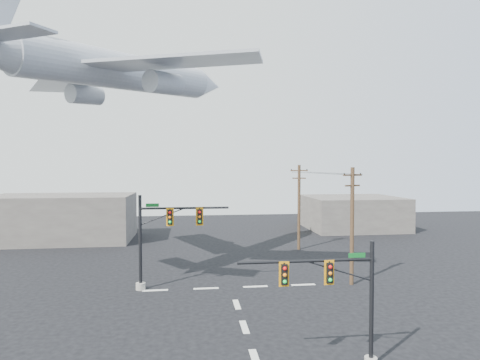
{
  "coord_description": "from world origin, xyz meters",
  "views": [
    {
      "loc": [
        -3.26,
        -19.82,
        9.81
      ],
      "look_at": [
        -0.14,
        5.0,
        8.93
      ],
      "focal_mm": 30.0,
      "sensor_mm": 36.0,
      "label": 1
    }
  ],
  "objects": [
    {
      "name": "building_right",
      "position": [
        22.0,
        40.0,
        2.5
      ],
      "size": [
        14.0,
        12.0,
        5.0
      ],
      "primitive_type": "cube",
      "color": "#67615A",
      "rests_on": "ground"
    },
    {
      "name": "signal_mast_far",
      "position": [
        -5.64,
        12.32,
        4.04
      ],
      "size": [
        7.39,
        0.83,
        7.52
      ],
      "color": "gray",
      "rests_on": "ground"
    },
    {
      "name": "building_left",
      "position": [
        -20.0,
        35.0,
        3.0
      ],
      "size": [
        18.0,
        10.0,
        6.0
      ],
      "primitive_type": "cube",
      "color": "#67615A",
      "rests_on": "ground"
    },
    {
      "name": "utility_pole_b",
      "position": [
        9.43,
        25.74,
        5.2
      ],
      "size": [
        1.99,
        0.57,
        9.95
      ],
      "rotation": [
        0.0,
        0.0,
        -0.22
      ],
      "color": "#4E3721",
      "rests_on": "ground"
    },
    {
      "name": "utility_pole_a",
      "position": [
        10.0,
        11.61,
        5.08
      ],
      "size": [
        1.87,
        0.77,
        9.71
      ],
      "rotation": [
        0.0,
        0.0,
        0.34
      ],
      "color": "#4E3721",
      "rests_on": "ground"
    },
    {
      "name": "power_lines",
      "position": [
        9.71,
        18.67,
        9.11
      ],
      "size": [
        2.35,
        14.14,
        0.03
      ],
      "color": "black"
    },
    {
      "name": "signal_mast_near",
      "position": [
        4.03,
        -1.52,
        3.36
      ],
      "size": [
        6.9,
        0.68,
        6.17
      ],
      "color": "gray",
      "rests_on": "ground"
    },
    {
      "name": "lane_markings",
      "position": [
        0.0,
        5.33,
        0.01
      ],
      "size": [
        14.0,
        21.2,
        0.01
      ],
      "color": "silver",
      "rests_on": "ground"
    },
    {
      "name": "airliner",
      "position": [
        -8.86,
        16.21,
        17.93
      ],
      "size": [
        23.28,
        24.97,
        7.59
      ],
      "rotation": [
        0.0,
        -0.07,
        0.89
      ],
      "color": "#ABAFB7"
    },
    {
      "name": "ground",
      "position": [
        0.0,
        0.0,
        0.0
      ],
      "size": [
        120.0,
        120.0,
        0.0
      ],
      "primitive_type": "plane",
      "color": "black",
      "rests_on": "ground"
    }
  ]
}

